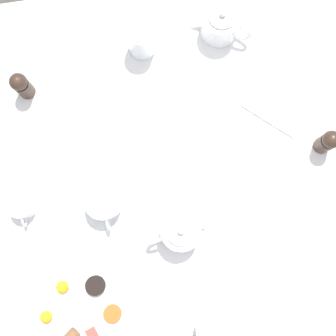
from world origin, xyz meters
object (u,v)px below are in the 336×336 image
at_px(teacup_with_saucer_left, 214,331).
at_px(knife_by_plate, 108,119).
at_px(pepper_grinder, 328,143).
at_px(water_glass_tall, 142,40).
at_px(napkin_folded, 280,102).
at_px(creamer_jug, 23,207).
at_px(teacup_with_saucer_right, 104,203).
at_px(salt_grinder, 22,85).
at_px(teapot_near, 180,231).
at_px(teapot_far, 221,24).
at_px(spoon_for_tea, 5,47).
at_px(fork_by_plate, 284,257).
at_px(breakfast_plate, 79,315).

distance_m(teacup_with_saucer_left, knife_by_plate, 0.61).
bearing_deg(pepper_grinder, water_glass_tall, -128.86).
relative_size(water_glass_tall, napkin_folded, 0.50).
relative_size(water_glass_tall, pepper_grinder, 1.01).
bearing_deg(napkin_folded, pepper_grinder, 32.93).
relative_size(creamer_jug, pepper_grinder, 0.83).
bearing_deg(water_glass_tall, teacup_with_saucer_right, -20.97).
xyz_separation_m(salt_grinder, napkin_folded, (0.14, 0.67, -0.05)).
relative_size(teapot_near, knife_by_plate, 0.90).
bearing_deg(pepper_grinder, teapot_near, -68.09).
relative_size(teapot_far, spoon_for_tea, 1.04).
bearing_deg(fork_by_plate, teapot_far, -174.40).
distance_m(teacup_with_saucer_left, fork_by_plate, 0.26).
height_order(teapot_near, water_glass_tall, teapot_near).
bearing_deg(fork_by_plate, teapot_near, -112.29).
bearing_deg(teacup_with_saucer_right, spoon_for_tea, -155.42).
bearing_deg(teacup_with_saucer_left, fork_by_plate, 125.10).
bearing_deg(breakfast_plate, spoon_for_tea, -171.41).
bearing_deg(spoon_for_tea, knife_by_plate, 45.63).
height_order(creamer_jug, fork_by_plate, creamer_jug).
xyz_separation_m(water_glass_tall, creamer_jug, (0.39, -0.37, -0.03)).
xyz_separation_m(teapot_far, pepper_grinder, (0.36, 0.22, 0.01)).
bearing_deg(water_glass_tall, teapot_near, 2.54).
xyz_separation_m(pepper_grinder, spoon_for_tea, (-0.41, -0.81, -0.05)).
bearing_deg(spoon_for_tea, teapot_far, 85.76).
bearing_deg(creamer_jug, pepper_grinder, 92.89).
bearing_deg(teapot_near, teacup_with_saucer_right, 137.92).
distance_m(water_glass_tall, fork_by_plate, 0.68).
bearing_deg(salt_grinder, pepper_grinder, 70.35).
bearing_deg(teapot_near, napkin_folded, 30.13).
bearing_deg(napkin_folded, fork_by_plate, -9.13).
xyz_separation_m(teapot_near, pepper_grinder, (-0.16, 0.41, 0.01)).
bearing_deg(teapot_near, spoon_for_tea, 111.74).
relative_size(fork_by_plate, spoon_for_tea, 0.93).
bearing_deg(teapot_far, teacup_with_saucer_right, 81.39).
xyz_separation_m(creamer_jug, salt_grinder, (-0.31, 0.04, 0.03)).
distance_m(teapot_near, fork_by_plate, 0.28).
xyz_separation_m(teapot_far, fork_by_plate, (0.63, 0.06, -0.04)).
relative_size(pepper_grinder, spoon_for_tea, 0.68).
relative_size(napkin_folded, fork_by_plate, 1.48).
bearing_deg(knife_by_plate, creamer_jug, -50.49).
height_order(teacup_with_saucer_left, fork_by_plate, teacup_with_saucer_left).
bearing_deg(teacup_with_saucer_right, breakfast_plate, -21.26).
distance_m(water_glass_tall, napkin_folded, 0.41).
bearing_deg(teapot_near, salt_grinder, 115.78).
distance_m(breakfast_plate, teapot_far, 0.85).
relative_size(teapot_far, salt_grinder, 1.53).
bearing_deg(pepper_grinder, teacup_with_saucer_right, -83.81).
distance_m(teacup_with_saucer_right, napkin_folded, 0.54).
xyz_separation_m(teapot_far, spoon_for_tea, (-0.04, -0.59, -0.04)).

